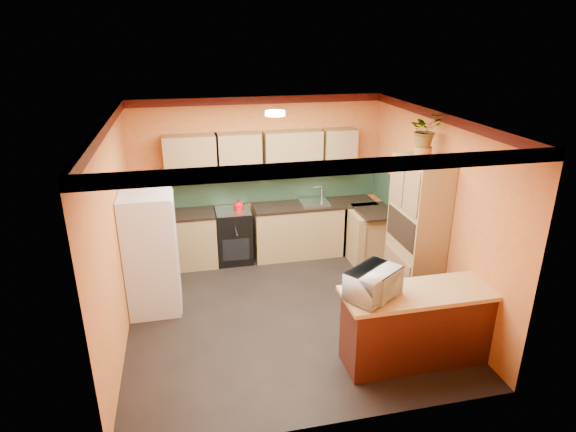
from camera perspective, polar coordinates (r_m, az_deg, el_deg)
The scene contains 15 objects.
room_shell at distance 6.26m, azimuth -0.74°, elevation 6.47°, with size 4.24×4.24×2.72m.
base_cabinets_back at distance 8.23m, azimuth -2.12°, elevation -2.03°, with size 3.65×0.60×0.88m, color tan.
countertop_back at distance 8.06m, azimuth -2.17°, elevation 0.98°, with size 3.65×0.62×0.04m, color black.
stove at distance 8.15m, azimuth -6.45°, elevation -2.29°, with size 0.58×0.58×0.91m, color black.
kettle at distance 7.91m, azimuth -5.85°, elevation 1.25°, with size 0.17×0.17×0.18m, color #BD0C0D, non-canonical shape.
sink at distance 8.21m, azimuth 3.16°, elevation 1.61°, with size 0.48×0.40×0.03m, color silver.
base_cabinets_right at distance 8.19m, azimuth 10.18°, elevation -2.48°, with size 0.60×0.80×0.88m, color tan.
countertop_right at distance 8.02m, azimuth 10.39°, elevation 0.53°, with size 0.62×0.80×0.04m, color black.
fridge at distance 6.79m, azimuth -15.92°, elevation -4.32°, with size 0.68×0.66×1.70m, color silver.
pantry at distance 6.89m, azimuth 14.96°, elevation -2.00°, with size 0.48×0.90×2.10m, color tan.
fern_pot at distance 6.59m, azimuth 15.69°, elevation 7.25°, with size 0.22×0.22×0.16m, color #A25527.
fern at distance 6.53m, azimuth 15.95°, elevation 9.83°, with size 0.40×0.35×0.45m, color tan.
breakfast_bar at distance 5.96m, azimuth 15.46°, elevation -12.59°, with size 1.80×0.55×0.88m, color #4B1711.
bar_top at distance 5.72m, azimuth 15.92°, elevation -8.70°, with size 1.90×0.65×0.05m, color tan.
microwave at distance 5.37m, azimuth 10.06°, elevation -7.89°, with size 0.60×0.40×0.33m, color silver.
Camera 1 is at (-1.21, -5.65, 3.67)m, focal length 30.00 mm.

